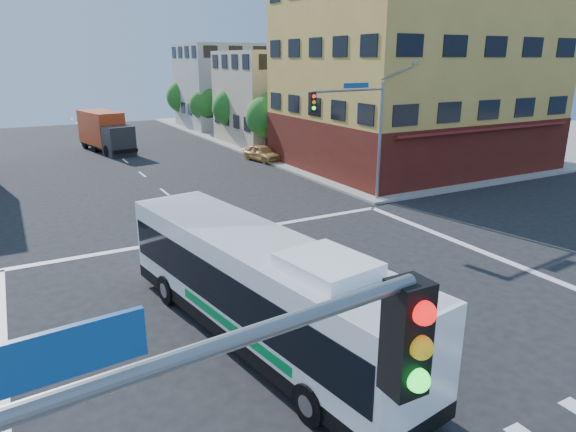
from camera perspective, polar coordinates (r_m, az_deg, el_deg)
ground at (r=17.61m, az=3.69°, el=-10.95°), size 120.00×120.00×0.00m
sidewalk_ne at (r=65.29m, az=13.51°, el=9.42°), size 50.00×50.00×0.15m
corner_building_ne at (r=42.52m, az=13.70°, el=13.42°), size 18.10×15.44×14.00m
building_east_near at (r=53.60m, az=-0.30°, el=13.07°), size 12.06×10.06×9.00m
building_east_far at (r=66.21m, az=-6.25°, el=14.17°), size 12.06×10.06×10.00m
signal_mast_ne at (r=29.64m, az=7.87°, el=10.57°), size 7.91×1.13×8.07m
street_tree_a at (r=46.00m, az=-2.32°, el=11.24°), size 3.60×3.60×5.53m
street_tree_b at (r=53.24m, az=-6.25°, el=12.13°), size 3.80×3.80×5.79m
street_tree_c at (r=60.70m, az=-9.22°, el=12.34°), size 3.40×3.40×5.29m
street_tree_d at (r=68.24m, az=-11.57°, el=13.07°), size 4.00×4.00×6.03m
transit_bus at (r=15.47m, az=-3.25°, el=-7.76°), size 4.44×12.49×3.62m
box_truck at (r=50.71m, az=-19.59°, el=8.73°), size 3.89×8.30×3.60m
parked_car at (r=43.44m, az=-2.89°, el=7.00°), size 2.31×4.19×1.35m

